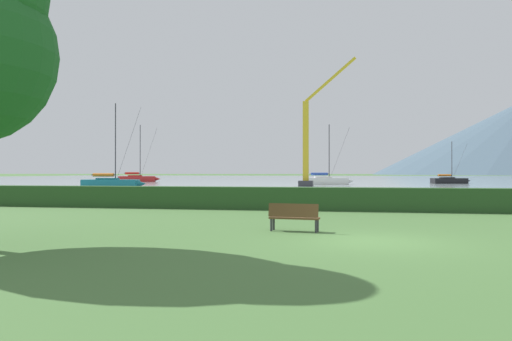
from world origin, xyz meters
The scene contains 9 objects.
ground_plane centered at (0.00, 0.00, 0.00)m, with size 1000.00×1000.00×0.00m, color #477038.
harbor_water centered at (0.00, 137.00, 0.00)m, with size 320.00×246.00×0.00m, color #8C9EA3.
hedge_line centered at (0.00, 11.00, 0.60)m, with size 80.00×1.20×1.20m, color #284C23.
sailboat_slip_1 centered at (17.82, 73.68, 0.57)m, with size 7.08×3.49×7.43m.
sailboat_slip_3 centered at (-3.39, 62.73, 0.68)m, with size 8.34×3.87×9.72m.
sailboat_slip_6 centered at (-43.04, 78.38, 0.72)m, with size 8.63×4.75×11.93m.
sailboat_slip_7 centered at (-29.51, 41.10, 0.66)m, with size 8.06×3.55×10.72m.
park_bench_under_tree centered at (-2.47, 1.85, 0.53)m, with size 1.73×0.65×0.95m.
dock_crane centered at (-5.59, 53.04, 5.65)m, with size 8.04×2.00×18.16m.
Camera 1 is at (-0.88, -13.90, 2.00)m, focal length 32.96 mm.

